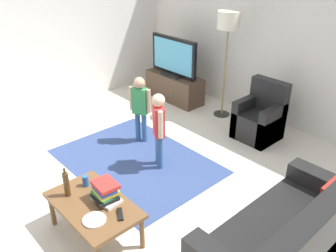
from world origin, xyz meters
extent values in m
plane|color=beige|center=(0.00, 0.00, 0.00)|extent=(7.80, 7.80, 0.00)
cube|color=silver|center=(0.00, 3.00, 1.35)|extent=(6.00, 0.12, 2.70)
cube|color=silver|center=(-3.00, 0.00, 1.35)|extent=(0.12, 6.00, 2.70)
cube|color=#33477A|center=(-0.44, 0.39, 0.00)|extent=(2.20, 1.60, 0.01)
cube|color=#4C3828|center=(-1.69, 2.30, 0.25)|extent=(1.20, 0.44, 0.50)
cube|color=black|center=(-1.69, 2.25, 0.10)|extent=(1.10, 0.32, 0.03)
cube|color=black|center=(-1.69, 2.28, 0.52)|extent=(0.44, 0.28, 0.03)
cube|color=black|center=(-1.69, 2.28, 0.87)|extent=(1.10, 0.07, 0.68)
cube|color=#59B2D8|center=(-1.69, 2.24, 0.87)|extent=(1.00, 0.01, 0.58)
cube|color=black|center=(1.85, 0.32, 0.21)|extent=(0.80, 1.80, 0.42)
cube|color=black|center=(2.15, 0.32, 0.43)|extent=(0.20, 1.80, 0.86)
cube|color=black|center=(1.85, 1.12, 0.30)|extent=(0.80, 0.20, 0.60)
cube|color=#B22823|center=(2.00, 0.87, 0.56)|extent=(0.10, 0.32, 0.32)
cube|color=black|center=(0.29, 2.20, 0.21)|extent=(0.60, 0.60, 0.42)
cube|color=black|center=(0.29, 2.42, 0.45)|extent=(0.60, 0.16, 0.90)
cube|color=black|center=(0.05, 2.20, 0.30)|extent=(0.12, 0.60, 0.60)
cube|color=black|center=(0.53, 2.20, 0.30)|extent=(0.12, 0.60, 0.60)
cylinder|color=#262626|center=(-0.61, 2.45, 0.01)|extent=(0.28, 0.28, 0.02)
cylinder|color=#99844C|center=(-0.61, 2.45, 0.76)|extent=(0.03, 0.03, 1.50)
cylinder|color=silver|center=(-0.61, 2.45, 1.64)|extent=(0.36, 0.36, 0.28)
cylinder|color=#33598C|center=(-0.90, 0.80, 0.23)|extent=(0.08, 0.08, 0.46)
cylinder|color=#33598C|center=(-0.80, 0.84, 0.23)|extent=(0.08, 0.08, 0.46)
cube|color=#338C4C|center=(-0.85, 0.82, 0.66)|extent=(0.25, 0.20, 0.40)
sphere|color=tan|center=(-0.85, 0.82, 0.94)|extent=(0.16, 0.16, 0.16)
cylinder|color=tan|center=(-0.98, 0.76, 0.68)|extent=(0.06, 0.06, 0.36)
cylinder|color=tan|center=(-0.72, 0.88, 0.68)|extent=(0.06, 0.06, 0.36)
cylinder|color=#33598C|center=(-0.19, 0.59, 0.24)|extent=(0.08, 0.08, 0.48)
cylinder|color=#33598C|center=(-0.09, 0.54, 0.24)|extent=(0.08, 0.08, 0.48)
cube|color=red|center=(-0.14, 0.56, 0.68)|extent=(0.26, 0.22, 0.41)
sphere|color=beige|center=(-0.14, 0.56, 0.97)|extent=(0.17, 0.17, 0.17)
cylinder|color=beige|center=(-0.26, 0.64, 0.70)|extent=(0.06, 0.06, 0.37)
cylinder|color=beige|center=(-0.02, 0.49, 0.70)|extent=(0.06, 0.06, 0.37)
cube|color=brown|center=(0.40, -0.77, 0.40)|extent=(1.00, 0.60, 0.04)
cylinder|color=brown|center=(-0.05, -1.02, 0.19)|extent=(0.05, 0.05, 0.38)
cylinder|color=brown|center=(-0.05, -0.52, 0.19)|extent=(0.05, 0.05, 0.38)
cylinder|color=brown|center=(0.85, -0.52, 0.19)|extent=(0.05, 0.05, 0.38)
cube|color=white|center=(0.46, -0.64, 0.44)|extent=(0.30, 0.22, 0.03)
cube|color=black|center=(0.45, -0.66, 0.47)|extent=(0.25, 0.24, 0.03)
cube|color=#388C4C|center=(0.44, -0.64, 0.50)|extent=(0.24, 0.19, 0.03)
cube|color=yellow|center=(0.44, -0.63, 0.53)|extent=(0.26, 0.23, 0.04)
cube|color=#334CA5|center=(0.45, -0.65, 0.57)|extent=(0.24, 0.20, 0.04)
cube|color=red|center=(0.44, -0.64, 0.61)|extent=(0.27, 0.22, 0.04)
cylinder|color=#4C3319|center=(0.12, -0.89, 0.55)|extent=(0.06, 0.06, 0.27)
cylinder|color=#4C3319|center=(0.12, -0.89, 0.72)|extent=(0.02, 0.02, 0.06)
cube|color=black|center=(0.72, -0.67, 0.43)|extent=(0.17, 0.13, 0.02)
cylinder|color=#2659B2|center=(0.10, -0.67, 0.48)|extent=(0.07, 0.07, 0.12)
cylinder|color=white|center=(0.62, -0.89, 0.43)|extent=(0.22, 0.22, 0.02)
cube|color=silver|center=(0.64, -0.89, 0.44)|extent=(0.12, 0.11, 0.01)
camera|label=1|loc=(2.92, -2.06, 2.70)|focal=37.60mm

